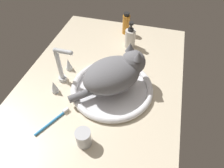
{
  "coord_description": "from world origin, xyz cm",
  "views": [
    {
      "loc": [
        -57.92,
        -22.58,
        72.48
      ],
      "look_at": [
        0.75,
        -6.53,
        7.0
      ],
      "focal_mm": 31.95,
      "sensor_mm": 36.0,
      "label": 1
    }
  ],
  "objects_px": {
    "faucet": "(61,69)",
    "soap_pump_bottle": "(130,38)",
    "sink_basin": "(112,88)",
    "amber_bottle": "(126,24)",
    "cat": "(116,73)",
    "metal_jar": "(84,138)",
    "toothbrush": "(53,121)"
  },
  "relations": [
    {
      "from": "faucet",
      "to": "soap_pump_bottle",
      "type": "relative_size",
      "value": 1.25
    },
    {
      "from": "sink_basin",
      "to": "amber_bottle",
      "type": "xyz_separation_m",
      "value": [
        0.48,
        0.04,
        0.05
      ]
    },
    {
      "from": "soap_pump_bottle",
      "to": "faucet",
      "type": "bearing_deg",
      "value": 144.66
    },
    {
      "from": "cat",
      "to": "metal_jar",
      "type": "bearing_deg",
      "value": 171.22
    },
    {
      "from": "amber_bottle",
      "to": "toothbrush",
      "type": "height_order",
      "value": "amber_bottle"
    },
    {
      "from": "cat",
      "to": "soap_pump_bottle",
      "type": "distance_m",
      "value": 0.34
    },
    {
      "from": "cat",
      "to": "toothbrush",
      "type": "distance_m",
      "value": 0.33
    },
    {
      "from": "sink_basin",
      "to": "cat",
      "type": "distance_m",
      "value": 0.09
    },
    {
      "from": "metal_jar",
      "to": "amber_bottle",
      "type": "distance_m",
      "value": 0.76
    },
    {
      "from": "faucet",
      "to": "toothbrush",
      "type": "bearing_deg",
      "value": -166.05
    },
    {
      "from": "metal_jar",
      "to": "faucet",
      "type": "bearing_deg",
      "value": 37.0
    },
    {
      "from": "soap_pump_bottle",
      "to": "amber_bottle",
      "type": "xyz_separation_m",
      "value": [
        0.13,
        0.05,
        0.01
      ]
    },
    {
      "from": "soap_pump_bottle",
      "to": "amber_bottle",
      "type": "bearing_deg",
      "value": 22.02
    },
    {
      "from": "soap_pump_bottle",
      "to": "toothbrush",
      "type": "xyz_separation_m",
      "value": [
        -0.58,
        0.19,
        -0.05
      ]
    },
    {
      "from": "faucet",
      "to": "toothbrush",
      "type": "xyz_separation_m",
      "value": [
        -0.23,
        -0.06,
        -0.07
      ]
    },
    {
      "from": "soap_pump_bottle",
      "to": "sink_basin",
      "type": "bearing_deg",
      "value": 178.56
    },
    {
      "from": "sink_basin",
      "to": "metal_jar",
      "type": "relative_size",
      "value": 5.13
    },
    {
      "from": "cat",
      "to": "toothbrush",
      "type": "xyz_separation_m",
      "value": [
        -0.24,
        0.2,
        -0.1
      ]
    },
    {
      "from": "metal_jar",
      "to": "toothbrush",
      "type": "relative_size",
      "value": 0.48
    },
    {
      "from": "toothbrush",
      "to": "metal_jar",
      "type": "bearing_deg",
      "value": -108.89
    },
    {
      "from": "metal_jar",
      "to": "toothbrush",
      "type": "distance_m",
      "value": 0.17
    },
    {
      "from": "sink_basin",
      "to": "faucet",
      "type": "relative_size",
      "value": 1.98
    },
    {
      "from": "metal_jar",
      "to": "cat",
      "type": "bearing_deg",
      "value": -8.78
    },
    {
      "from": "sink_basin",
      "to": "toothbrush",
      "type": "distance_m",
      "value": 0.29
    },
    {
      "from": "cat",
      "to": "amber_bottle",
      "type": "height_order",
      "value": "cat"
    },
    {
      "from": "toothbrush",
      "to": "soap_pump_bottle",
      "type": "bearing_deg",
      "value": -18.45
    },
    {
      "from": "cat",
      "to": "toothbrush",
      "type": "bearing_deg",
      "value": 140.39
    },
    {
      "from": "faucet",
      "to": "amber_bottle",
      "type": "xyz_separation_m",
      "value": [
        0.48,
        -0.2,
        -0.01
      ]
    },
    {
      "from": "cat",
      "to": "soap_pump_bottle",
      "type": "bearing_deg",
      "value": 1.17
    },
    {
      "from": "metal_jar",
      "to": "toothbrush",
      "type": "height_order",
      "value": "metal_jar"
    },
    {
      "from": "toothbrush",
      "to": "amber_bottle",
      "type": "bearing_deg",
      "value": -11.3
    },
    {
      "from": "faucet",
      "to": "amber_bottle",
      "type": "relative_size",
      "value": 1.42
    }
  ]
}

